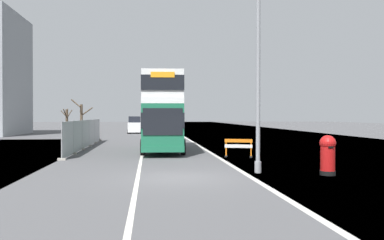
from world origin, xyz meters
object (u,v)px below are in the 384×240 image
object	(u,v)px
car_oncoming_near	(161,128)
car_receding_mid	(135,125)
double_decker_bus	(163,111)
lamppost_foreground	(258,78)
car_receding_far	(156,124)
red_pillar_postbox	(328,153)
roadworks_barrier	(239,146)

from	to	relation	value
car_oncoming_near	car_receding_mid	distance (m)	9.76
double_decker_bus	lamppost_foreground	world-z (taller)	lamppost_foreground
car_oncoming_near	car_receding_mid	size ratio (longest dim) A/B	1.04
lamppost_foreground	car_receding_far	xyz separation A→B (m)	(-3.53, 49.49, -3.00)
car_receding_far	double_decker_bus	bearing A→B (deg)	-90.19
double_decker_bus	car_oncoming_near	xyz separation A→B (m)	(0.44, 19.40, -1.75)
red_pillar_postbox	car_receding_mid	world-z (taller)	car_receding_mid
red_pillar_postbox	lamppost_foreground	bearing A→B (deg)	161.12
car_receding_mid	car_receding_far	xyz separation A→B (m)	(3.09, 9.56, -0.00)
lamppost_foreground	car_receding_far	distance (m)	49.70
double_decker_bus	car_oncoming_near	bearing A→B (deg)	88.70
lamppost_foreground	car_receding_mid	bearing A→B (deg)	99.42
double_decker_bus	car_receding_mid	world-z (taller)	double_decker_bus
roadworks_barrier	car_receding_far	xyz separation A→B (m)	(-4.15, 42.91, 0.42)
double_decker_bus	roadworks_barrier	distance (m)	6.76
red_pillar_postbox	car_oncoming_near	bearing A→B (deg)	100.57
red_pillar_postbox	double_decker_bus	bearing A→B (deg)	117.32
car_receding_far	car_oncoming_near	bearing A→B (deg)	-89.03
double_decker_bus	car_oncoming_near	distance (m)	19.48
double_decker_bus	car_receding_far	distance (m)	38.14
double_decker_bus	lamppost_foreground	size ratio (longest dim) A/B	1.20
roadworks_barrier	double_decker_bus	bearing A→B (deg)	131.63
double_decker_bus	lamppost_foreground	distance (m)	12.03
car_oncoming_near	red_pillar_postbox	bearing A→B (deg)	-79.43
car_oncoming_near	lamppost_foreground	bearing A→B (deg)	-84.04
car_oncoming_near	car_receding_far	bearing A→B (deg)	90.97
car_oncoming_near	car_receding_far	distance (m)	18.71
double_decker_bus	roadworks_barrier	world-z (taller)	double_decker_bus
lamppost_foreground	red_pillar_postbox	distance (m)	4.27
red_pillar_postbox	roadworks_barrier	xyz separation A→B (m)	(-2.09, 7.50, -0.24)
double_decker_bus	red_pillar_postbox	world-z (taller)	double_decker_bus
car_oncoming_near	car_receding_far	xyz separation A→B (m)	(-0.32, 18.70, 0.09)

